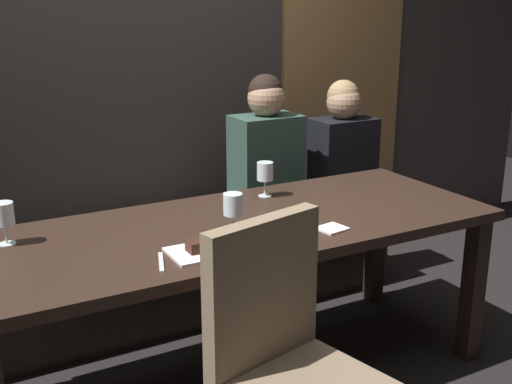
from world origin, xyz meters
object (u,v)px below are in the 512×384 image
object	(u,v)px
dessert_plate	(197,250)
fork_on_table	(161,262)
diner_far_end	(342,148)
wine_glass_far_right	(233,205)
banquette_bench	(178,275)
chair_near_side	(287,355)
wine_glass_end_left	(265,173)
diner_bearded	(266,153)
dining_table	(238,242)
wine_glass_end_right	(4,216)

from	to	relation	value
dessert_plate	fork_on_table	bearing A→B (deg)	-173.34
fork_on_table	diner_far_end	bearing A→B (deg)	51.74
wine_glass_far_right	dessert_plate	size ratio (longest dim) A/B	0.86
diner_far_end	banquette_bench	bearing A→B (deg)	-179.19
chair_near_side	dessert_plate	distance (m)	0.53
chair_near_side	wine_glass_end_left	size ratio (longest dim) A/B	5.98
diner_far_end	wine_glass_far_right	world-z (taller)	diner_far_end
diner_bearded	wine_glass_far_right	xyz separation A→B (m)	(-0.61, -0.81, 0.03)
chair_near_side	dessert_plate	bearing A→B (deg)	99.58
wine_glass_far_right	dining_table	bearing A→B (deg)	54.62
wine_glass_end_left	diner_far_end	bearing A→B (deg)	30.11
chair_near_side	wine_glass_far_right	xyz separation A→B (m)	(0.13, 0.62, 0.30)
fork_on_table	wine_glass_end_left	bearing A→B (deg)	54.75
dining_table	chair_near_side	bearing A→B (deg)	-105.70
chair_near_side	diner_bearded	bearing A→B (deg)	62.69
chair_near_side	dessert_plate	size ratio (longest dim) A/B	5.16
dining_table	wine_glass_far_right	size ratio (longest dim) A/B	13.41
wine_glass_far_right	fork_on_table	xyz separation A→B (m)	(-0.35, -0.14, -0.11)
dining_table	diner_bearded	size ratio (longest dim) A/B	2.74
dining_table	fork_on_table	xyz separation A→B (m)	(-0.43, -0.25, 0.09)
chair_near_side	wine_glass_end_left	xyz separation A→B (m)	(0.48, 0.99, 0.29)
banquette_bench	fork_on_table	bearing A→B (deg)	-114.37
banquette_bench	chair_near_side	bearing A→B (deg)	-98.13
diner_bearded	fork_on_table	distance (m)	1.36
banquette_bench	diner_far_end	xyz separation A→B (m)	(1.05, 0.01, 0.57)
banquette_bench	chair_near_side	world-z (taller)	chair_near_side
wine_glass_end_right	wine_glass_far_right	size ratio (longest dim) A/B	1.00
dining_table	wine_glass_far_right	distance (m)	0.24
wine_glass_end_right	dessert_plate	size ratio (longest dim) A/B	0.86
chair_near_side	diner_far_end	bearing A→B (deg)	48.95
diner_far_end	fork_on_table	xyz separation A→B (m)	(-1.48, -0.96, -0.06)
chair_near_side	diner_bearded	distance (m)	1.63
dining_table	fork_on_table	world-z (taller)	fork_on_table
wine_glass_end_right	fork_on_table	size ratio (longest dim) A/B	0.96
wine_glass_end_right	wine_glass_far_right	bearing A→B (deg)	-21.03
diner_bearded	wine_glass_end_right	bearing A→B (deg)	-160.18
chair_near_side	wine_glass_far_right	distance (m)	0.69
wine_glass_end_left	chair_near_side	bearing A→B (deg)	-116.02
wine_glass_far_right	fork_on_table	size ratio (longest dim) A/B	0.96
banquette_bench	diner_far_end	bearing A→B (deg)	0.81
banquette_bench	chair_near_side	size ratio (longest dim) A/B	2.55
dining_table	wine_glass_end_right	bearing A→B (deg)	167.18
wine_glass_far_right	wine_glass_end_left	bearing A→B (deg)	46.53
chair_near_side	diner_far_end	xyz separation A→B (m)	(1.25, 1.44, 0.24)
dining_table	chair_near_side	size ratio (longest dim) A/B	2.24
diner_far_end	fork_on_table	distance (m)	1.77
wine_glass_end_left	fork_on_table	bearing A→B (deg)	-143.90
banquette_bench	wine_glass_far_right	bearing A→B (deg)	-95.41
diner_far_end	wine_glass_end_right	distance (m)	1.99
dining_table	wine_glass_end_right	size ratio (longest dim) A/B	13.41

